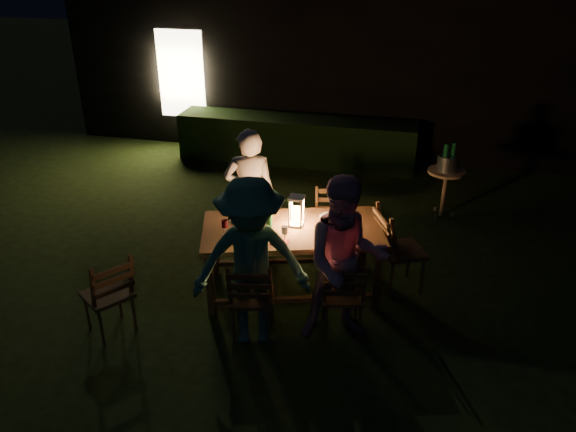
% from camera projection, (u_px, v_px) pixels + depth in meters
% --- Properties ---
extents(garden_envelope, '(40.00, 40.00, 3.20)m').
position_uv_depth(garden_envelope, '(346.00, 49.00, 11.44)').
color(garden_envelope, black).
rests_on(garden_envelope, ground).
extents(dining_table, '(2.14, 1.51, 0.81)m').
position_uv_depth(dining_table, '(292.00, 234.00, 6.13)').
color(dining_table, '#4B3419').
rests_on(dining_table, ground).
extents(chair_near_left, '(0.51, 0.53, 0.96)m').
position_uv_depth(chair_near_left, '(253.00, 311.00, 5.61)').
color(chair_near_left, '#4B3419').
rests_on(chair_near_left, ground).
extents(chair_near_right, '(0.50, 0.53, 0.93)m').
position_uv_depth(chair_near_right, '(342.00, 308.00, 5.68)').
color(chair_near_right, '#4B3419').
rests_on(chair_near_right, ground).
extents(chair_far_left, '(0.48, 0.50, 0.91)m').
position_uv_depth(chair_far_left, '(252.00, 238.00, 7.00)').
color(chair_far_left, '#4B3419').
rests_on(chair_far_left, ground).
extents(chair_far_right, '(0.49, 0.51, 0.89)m').
position_uv_depth(chair_far_right, '(331.00, 236.00, 7.06)').
color(chair_far_right, '#4B3419').
rests_on(chair_far_right, ground).
extents(chair_end, '(0.65, 0.63, 1.04)m').
position_uv_depth(chair_end, '(399.00, 263.00, 6.39)').
color(chair_end, '#4B3419').
rests_on(chair_end, ground).
extents(chair_spare, '(0.62, 0.62, 0.96)m').
position_uv_depth(chair_spare, '(110.00, 307.00, 5.66)').
color(chair_spare, '#4B3419').
rests_on(chair_spare, ground).
extents(person_house_side, '(0.70, 0.57, 1.68)m').
position_uv_depth(person_house_side, '(250.00, 195.00, 6.79)').
color(person_house_side, beige).
rests_on(person_house_side, ground).
extents(person_opp_right, '(1.00, 0.88, 1.73)m').
position_uv_depth(person_opp_right, '(345.00, 261.00, 5.37)').
color(person_opp_right, '#B47C95').
rests_on(person_opp_right, ground).
extents(person_opp_left, '(1.27, 0.96, 1.75)m').
position_uv_depth(person_opp_left, '(251.00, 263.00, 5.31)').
color(person_opp_left, '#387059').
rests_on(person_opp_left, ground).
extents(lantern, '(0.16, 0.16, 0.35)m').
position_uv_depth(lantern, '(296.00, 213.00, 6.08)').
color(lantern, white).
rests_on(lantern, dining_table).
extents(plate_far_left, '(0.25, 0.25, 0.01)m').
position_uv_depth(plate_far_left, '(241.00, 220.00, 6.26)').
color(plate_far_left, white).
rests_on(plate_far_left, dining_table).
extents(plate_near_left, '(0.25, 0.25, 0.01)m').
position_uv_depth(plate_near_left, '(241.00, 239.00, 5.86)').
color(plate_near_left, white).
rests_on(plate_near_left, dining_table).
extents(plate_far_right, '(0.25, 0.25, 0.01)m').
position_uv_depth(plate_far_right, '(330.00, 217.00, 6.32)').
color(plate_far_right, white).
rests_on(plate_far_right, dining_table).
extents(plate_near_right, '(0.25, 0.25, 0.01)m').
position_uv_depth(plate_near_right, '(336.00, 235.00, 5.93)').
color(plate_near_right, white).
rests_on(plate_near_right, dining_table).
extents(wineglass_a, '(0.06, 0.06, 0.18)m').
position_uv_depth(wineglass_a, '(264.00, 210.00, 6.29)').
color(wineglass_a, '#59070F').
rests_on(wineglass_a, dining_table).
extents(wineglass_b, '(0.06, 0.06, 0.18)m').
position_uv_depth(wineglass_b, '(225.00, 228.00, 5.91)').
color(wineglass_b, '#59070F').
rests_on(wineglass_b, dining_table).
extents(wineglass_c, '(0.06, 0.06, 0.18)m').
position_uv_depth(wineglass_c, '(323.00, 232.00, 5.83)').
color(wineglass_c, '#59070F').
rests_on(wineglass_c, dining_table).
extents(wineglass_d, '(0.06, 0.06, 0.18)m').
position_uv_depth(wineglass_d, '(346.00, 211.00, 6.26)').
color(wineglass_d, '#59070F').
rests_on(wineglass_d, dining_table).
extents(wineglass_e, '(0.06, 0.06, 0.18)m').
position_uv_depth(wineglass_e, '(285.00, 234.00, 5.78)').
color(wineglass_e, silver).
rests_on(wineglass_e, dining_table).
extents(bottle_table, '(0.07, 0.07, 0.28)m').
position_uv_depth(bottle_table, '(269.00, 217.00, 6.02)').
color(bottle_table, '#0F471E').
rests_on(bottle_table, dining_table).
extents(napkin_left, '(0.18, 0.14, 0.01)m').
position_uv_depth(napkin_left, '(280.00, 242.00, 5.80)').
color(napkin_left, red).
rests_on(napkin_left, dining_table).
extents(napkin_right, '(0.18, 0.14, 0.01)m').
position_uv_depth(napkin_right, '(347.00, 239.00, 5.86)').
color(napkin_right, red).
rests_on(napkin_right, dining_table).
extents(phone, '(0.14, 0.07, 0.01)m').
position_uv_depth(phone, '(234.00, 243.00, 5.79)').
color(phone, black).
rests_on(phone, dining_table).
extents(side_table, '(0.53, 0.53, 0.71)m').
position_uv_depth(side_table, '(446.00, 176.00, 7.90)').
color(side_table, olive).
rests_on(side_table, ground).
extents(ice_bucket, '(0.30, 0.30, 0.22)m').
position_uv_depth(ice_bucket, '(448.00, 163.00, 7.82)').
color(ice_bucket, '#A5A8AD').
rests_on(ice_bucket, side_table).
extents(bottle_bucket_a, '(0.07, 0.07, 0.32)m').
position_uv_depth(bottle_bucket_a, '(445.00, 160.00, 7.77)').
color(bottle_bucket_a, '#0F471E').
rests_on(bottle_bucket_a, side_table).
extents(bottle_bucket_b, '(0.07, 0.07, 0.32)m').
position_uv_depth(bottle_bucket_b, '(452.00, 159.00, 7.82)').
color(bottle_bucket_b, '#0F471E').
rests_on(bottle_bucket_b, side_table).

